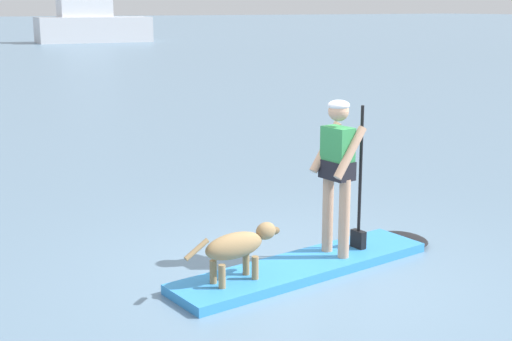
% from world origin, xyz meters
% --- Properties ---
extents(ground_plane, '(400.00, 400.00, 0.00)m').
position_xyz_m(ground_plane, '(0.00, 0.00, 0.00)').
color(ground_plane, slate).
extents(paddleboard, '(3.37, 1.05, 0.10)m').
position_xyz_m(paddleboard, '(0.22, 0.03, 0.05)').
color(paddleboard, '#338CD8').
rests_on(paddleboard, ground_plane).
extents(person_paddler, '(0.63, 0.51, 1.69)m').
position_xyz_m(person_paddler, '(0.47, 0.05, 1.09)').
color(person_paddler, tan).
rests_on(person_paddler, paddleboard).
extents(dog, '(1.12, 0.29, 0.53)m').
position_xyz_m(dog, '(-0.83, -0.09, 0.45)').
color(dog, '#997A51').
rests_on(dog, paddleboard).
extents(moored_boat_far_starboard, '(8.83, 3.98, 10.32)m').
position_xyz_m(moored_boat_far_starboard, '(13.17, 49.38, 1.65)').
color(moored_boat_far_starboard, silver).
rests_on(moored_boat_far_starboard, ground_plane).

